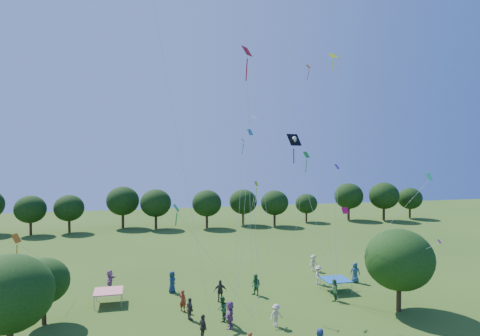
# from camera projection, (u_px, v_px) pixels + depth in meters

# --- Properties ---
(near_tree_west) EXTENTS (4.96, 4.96, 6.17)m
(near_tree_west) POSITION_uv_depth(u_px,v_px,m) (9.00, 293.00, 24.50)
(near_tree_west) COLOR #422B19
(near_tree_west) RESTS_ON ground
(near_tree_north) EXTENTS (3.56, 3.56, 4.66)m
(near_tree_north) POSITION_uv_depth(u_px,v_px,m) (43.00, 281.00, 29.77)
(near_tree_north) COLOR #422B19
(near_tree_north) RESTS_ON ground
(near_tree_east) EXTENTS (5.13, 5.13, 6.25)m
(near_tree_east) POSITION_uv_depth(u_px,v_px,m) (399.00, 260.00, 32.24)
(near_tree_east) COLOR #422B19
(near_tree_east) RESTS_ON ground
(treeline) EXTENTS (88.01, 8.77, 6.77)m
(treeline) POSITION_uv_depth(u_px,v_px,m) (168.00, 202.00, 68.24)
(treeline) COLOR #422B19
(treeline) RESTS_ON ground
(tent_red_stripe) EXTENTS (2.20, 2.20, 1.10)m
(tent_red_stripe) POSITION_uv_depth(u_px,v_px,m) (108.00, 291.00, 33.83)
(tent_red_stripe) COLOR red
(tent_red_stripe) RESTS_ON ground
(tent_blue) EXTENTS (2.20, 2.20, 1.10)m
(tent_blue) POSITION_uv_depth(u_px,v_px,m) (336.00, 280.00, 36.95)
(tent_blue) COLOR #1853A0
(tent_blue) RESTS_ON ground
(crowd_person_0) EXTENTS (0.80, 1.03, 1.84)m
(crowd_person_0) POSITION_uv_depth(u_px,v_px,m) (172.00, 282.00, 36.69)
(crowd_person_0) COLOR navy
(crowd_person_0) RESTS_ON ground
(crowd_person_2) EXTENTS (0.91, 1.01, 1.81)m
(crowd_person_2) POSITION_uv_depth(u_px,v_px,m) (256.00, 285.00, 35.86)
(crowd_person_2) COLOR #265A33
(crowd_person_2) RESTS_ON ground
(crowd_person_3) EXTENTS (1.02, 1.22, 1.71)m
(crowd_person_3) POSITION_uv_depth(u_px,v_px,m) (318.00, 275.00, 38.96)
(crowd_person_3) COLOR beige
(crowd_person_3) RESTS_ON ground
(crowd_person_4) EXTENTS (0.71, 1.04, 1.62)m
(crowd_person_4) POSITION_uv_depth(u_px,v_px,m) (190.00, 309.00, 30.61)
(crowd_person_4) COLOR #413934
(crowd_person_4) RESTS_ON ground
(crowd_person_5) EXTENTS (1.17, 1.85, 1.87)m
(crowd_person_5) POSITION_uv_depth(u_px,v_px,m) (230.00, 315.00, 29.22)
(crowd_person_5) COLOR #844D83
(crowd_person_5) RESTS_ON ground
(crowd_person_6) EXTENTS (1.05, 0.94, 1.88)m
(crowd_person_6) POSITION_uv_depth(u_px,v_px,m) (355.00, 272.00, 39.52)
(crowd_person_6) COLOR navy
(crowd_person_6) RESTS_ON ground
(crowd_person_7) EXTENTS (0.63, 0.80, 1.89)m
(crowd_person_7) POSITION_uv_depth(u_px,v_px,m) (49.00, 278.00, 37.60)
(crowd_person_7) COLOR maroon
(crowd_person_7) RESTS_ON ground
(crowd_person_8) EXTENTS (0.74, 0.97, 1.75)m
(crowd_person_8) POSITION_uv_depth(u_px,v_px,m) (222.00, 309.00, 30.41)
(crowd_person_8) COLOR #24542C
(crowd_person_8) RESTS_ON ground
(crowd_person_9) EXTENTS (1.13, 0.77, 1.58)m
(crowd_person_9) POSITION_uv_depth(u_px,v_px,m) (276.00, 315.00, 29.43)
(crowd_person_9) COLOR beige
(crowd_person_9) RESTS_ON ground
(crowd_person_10) EXTENTS (0.71, 1.05, 1.63)m
(crowd_person_10) POSITION_uv_depth(u_px,v_px,m) (203.00, 327.00, 27.40)
(crowd_person_10) COLOR #39332E
(crowd_person_10) RESTS_ON ground
(crowd_person_11) EXTENTS (1.05, 1.78, 1.80)m
(crowd_person_11) POSITION_uv_depth(u_px,v_px,m) (110.00, 280.00, 37.25)
(crowd_person_11) COLOR #AD659A
(crowd_person_11) RESTS_ON ground
(crowd_person_13) EXTENTS (0.71, 0.68, 1.62)m
(crowd_person_13) POSITION_uv_depth(u_px,v_px,m) (183.00, 300.00, 32.36)
(crowd_person_13) COLOR maroon
(crowd_person_13) RESTS_ON ground
(crowd_person_14) EXTENTS (0.94, 0.92, 1.74)m
(crowd_person_14) POSITION_uv_depth(u_px,v_px,m) (334.00, 290.00, 34.64)
(crowd_person_14) COLOR #2A632C
(crowd_person_14) RESTS_ON ground
(crowd_person_15) EXTENTS (1.20, 0.93, 1.68)m
(crowd_person_15) POSITION_uv_depth(u_px,v_px,m) (314.00, 263.00, 43.32)
(crowd_person_15) COLOR beige
(crowd_person_15) RESTS_ON ground
(crowd_person_16) EXTENTS (1.09, 0.60, 1.77)m
(crowd_person_16) POSITION_uv_depth(u_px,v_px,m) (220.00, 291.00, 34.37)
(crowd_person_16) COLOR #39302E
(crowd_person_16) RESTS_ON ground
(pirate_kite) EXTENTS (1.94, 6.07, 12.19)m
(pirate_kite) POSITION_uv_depth(u_px,v_px,m) (295.00, 143.00, 33.32)
(pirate_kite) COLOR black
(small_kite_0) EXTENTS (1.26, 2.27, 16.88)m
(small_kite_0) POSITION_uv_depth(u_px,v_px,m) (248.00, 102.00, 25.16)
(small_kite_0) COLOR #C00B0B
(small_kite_1) EXTENTS (2.66, 0.44, 17.60)m
(small_kite_1) POSITION_uv_depth(u_px,v_px,m) (316.00, 133.00, 33.82)
(small_kite_1) COLOR #DF4B0B
(small_kite_2) EXTENTS (0.66, 1.57, 19.00)m
(small_kite_2) POSITION_uv_depth(u_px,v_px,m) (334.00, 104.00, 35.34)
(small_kite_2) COLOR #E6F916
(small_kite_3) EXTENTS (1.26, 1.86, 10.81)m
(small_kite_3) POSITION_uv_depth(u_px,v_px,m) (304.00, 174.00, 36.04)
(small_kite_3) COLOR #1F9C1C
(small_kite_4) EXTENTS (0.59, 0.96, 11.69)m
(small_kite_4) POSITION_uv_depth(u_px,v_px,m) (240.00, 188.00, 29.28)
(small_kite_4) COLOR #1683E0
(small_kite_5) EXTENTS (5.06, 5.97, 4.64)m
(small_kite_5) POSITION_uv_depth(u_px,v_px,m) (408.00, 256.00, 31.16)
(small_kite_5) COLOR #A41BA1
(small_kite_6) EXTENTS (0.47, 0.57, 19.53)m
(small_kite_6) POSITION_uv_depth(u_px,v_px,m) (338.00, 111.00, 38.57)
(small_kite_6) COLOR silver
(small_kite_7) EXTENTS (1.78, 2.23, 12.67)m
(small_kite_7) POSITION_uv_depth(u_px,v_px,m) (248.00, 163.00, 34.96)
(small_kite_7) COLOR #0B77AD
(small_kite_8) EXTENTS (1.19, 0.33, 6.25)m
(small_kite_8) POSITION_uv_depth(u_px,v_px,m) (344.00, 219.00, 34.85)
(small_kite_8) COLOR #D60C45
(small_kite_9) EXTENTS (2.79, 6.81, 5.22)m
(small_kite_9) POSITION_uv_depth(u_px,v_px,m) (23.00, 246.00, 29.61)
(small_kite_9) COLOR orange
(small_kite_10) EXTENTS (1.81, 0.42, 8.49)m
(small_kite_10) POSITION_uv_depth(u_px,v_px,m) (253.00, 205.00, 33.41)
(small_kite_10) COLOR #AFC911
(small_kite_11) EXTENTS (5.55, 4.76, 8.10)m
(small_kite_11) POSITION_uv_depth(u_px,v_px,m) (197.00, 239.00, 22.83)
(small_kite_11) COLOR #188937
(small_kite_12) EXTENTS (1.65, 1.41, 21.94)m
(small_kite_12) POSITION_uv_depth(u_px,v_px,m) (248.00, 64.00, 26.00)
(small_kite_12) COLOR #1212B9
(small_kite_13) EXTENTS (0.62, 1.26, 9.70)m
(small_kite_13) POSITION_uv_depth(u_px,v_px,m) (336.00, 185.00, 38.09)
(small_kite_13) COLOR purple
(small_kite_14) EXTENTS (0.67, 7.65, 14.65)m
(small_kite_14) POSITION_uv_depth(u_px,v_px,m) (258.00, 149.00, 42.97)
(small_kite_14) COLOR white
(small_kite_15) EXTENTS (4.46, 6.06, 9.34)m
(small_kite_15) POSITION_uv_depth(u_px,v_px,m) (412.00, 197.00, 30.73)
(small_kite_15) COLOR #0BA99F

